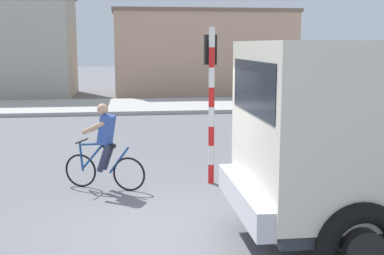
{
  "coord_description": "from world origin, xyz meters",
  "views": [
    {
      "loc": [
        -0.67,
        -7.28,
        2.85
      ],
      "look_at": [
        0.6,
        2.5,
        1.2
      ],
      "focal_mm": 46.42,
      "sensor_mm": 36.0,
      "label": 1
    }
  ],
  "objects_px": {
    "cyclist": "(104,147)",
    "car_white_mid": "(379,101)",
    "traffic_light_pole": "(211,84)",
    "pedestrian_near_kerb": "(279,97)"
  },
  "relations": [
    {
      "from": "cyclist",
      "to": "traffic_light_pole",
      "type": "xyz_separation_m",
      "value": [
        2.17,
        0.23,
        1.2
      ]
    },
    {
      "from": "traffic_light_pole",
      "to": "car_white_mid",
      "type": "xyz_separation_m",
      "value": [
        7.46,
        7.12,
        -1.25
      ]
    },
    {
      "from": "traffic_light_pole",
      "to": "car_white_mid",
      "type": "bearing_deg",
      "value": 43.64
    },
    {
      "from": "cyclist",
      "to": "traffic_light_pole",
      "type": "bearing_deg",
      "value": 5.98
    },
    {
      "from": "pedestrian_near_kerb",
      "to": "cyclist",
      "type": "bearing_deg",
      "value": -125.32
    },
    {
      "from": "cyclist",
      "to": "traffic_light_pole",
      "type": "height_order",
      "value": "traffic_light_pole"
    },
    {
      "from": "traffic_light_pole",
      "to": "pedestrian_near_kerb",
      "type": "height_order",
      "value": "traffic_light_pole"
    },
    {
      "from": "cyclist",
      "to": "car_white_mid",
      "type": "distance_m",
      "value": 12.11
    },
    {
      "from": "cyclist",
      "to": "car_white_mid",
      "type": "xyz_separation_m",
      "value": [
        9.63,
        7.34,
        -0.05
      ]
    },
    {
      "from": "cyclist",
      "to": "pedestrian_near_kerb",
      "type": "relative_size",
      "value": 1.06
    }
  ]
}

